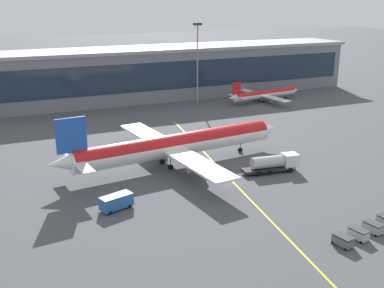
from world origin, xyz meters
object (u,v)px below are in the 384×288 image
Objects in this scene: baggage_cart_2 at (373,227)px; commuter_jet_near at (265,94)px; crew_van at (116,201)px; main_airliner at (176,145)px; baggage_cart_0 at (343,240)px; baggage_cart_1 at (358,234)px; fuel_tanker at (274,163)px.

commuter_jet_near is at bearing 67.43° from baggage_cart_2.
baggage_cart_2 is at bearing -35.30° from crew_van.
baggage_cart_2 is (30.44, -21.55, -0.53)m from crew_van.
main_airliner is 9.09× the size of crew_van.
baggage_cart_0 and baggage_cart_2 have the same top height.
baggage_cart_0 is at bearing -169.66° from baggage_cart_1.
fuel_tanker is at bearing -121.08° from commuter_jet_near.
commuter_jet_near is (31.80, 52.76, 0.66)m from fuel_tanker.
baggage_cart_2 is at bearing 10.34° from baggage_cart_0.
baggage_cart_1 is (-3.73, -25.70, -0.96)m from fuel_tanker.
baggage_cart_0 is at bearing -43.24° from crew_van.
fuel_tanker is at bearing -35.93° from main_airliner.
baggage_cart_0 is at bearing -169.66° from baggage_cart_2.
main_airliner is 21.73m from crew_van.
baggage_cart_2 is (6.30, 1.15, 0.00)m from baggage_cart_0.
crew_van is at bearing -138.11° from commuter_jet_near.
crew_van is at bearing 144.70° from baggage_cart_2.
main_airliner is 62.85m from commuter_jet_near.
crew_van is at bearing 136.76° from baggage_cart_0.
baggage_cart_0 is 1.00× the size of baggage_cart_2.
main_airliner reaches higher than baggage_cart_0.
main_airliner reaches higher than baggage_cart_2.
commuter_jet_near reaches higher than baggage_cart_2.
baggage_cart_0 is at bearing -77.56° from main_airliner.
baggage_cart_1 is at bearing -114.36° from commuter_jet_near.
crew_van is 37.30m from baggage_cart_2.
fuel_tanker is 2.04× the size of crew_van.
baggage_cart_0 is 3.20m from baggage_cart_1.
crew_van is (-15.93, -14.51, -2.77)m from main_airliner.
baggage_cart_1 is 0.10× the size of commuter_jet_near.
baggage_cart_1 is at bearing -39.03° from crew_van.
baggage_cart_2 is (-0.58, -25.13, -0.96)m from fuel_tanker.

